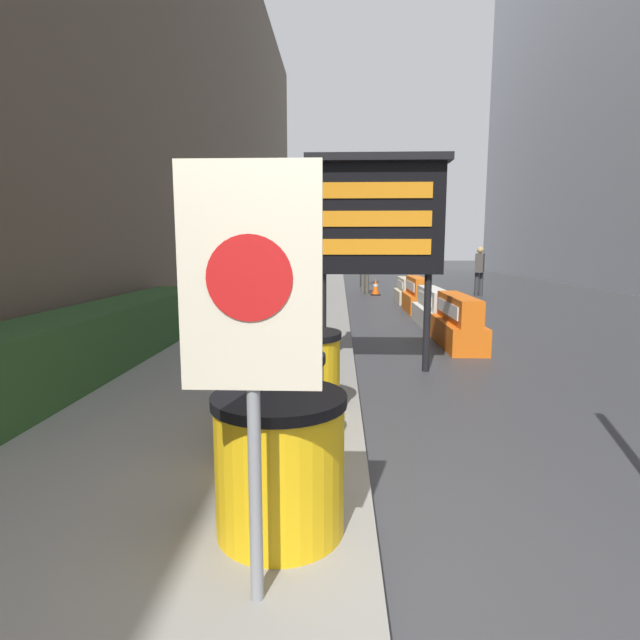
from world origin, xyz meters
TOP-DOWN VIEW (x-y plane):
  - ground_plane at (0.00, 0.00)m, footprint 120.00×120.00m
  - building_left_facade at (-4.24, 9.80)m, footprint 0.40×50.40m
  - hedge_strip at (-3.44, 4.41)m, footprint 0.90×6.59m
  - barrel_drum_foreground at (-0.55, 0.34)m, footprint 0.76×0.76m
  - barrel_drum_middle at (-0.70, 1.37)m, footprint 0.76×0.76m
  - barrel_drum_back at (-0.58, 2.40)m, footprint 0.76×0.76m
  - warning_sign at (-0.59, -0.25)m, footprint 0.61×0.08m
  - message_board at (0.28, 4.58)m, footprint 1.93×0.36m
  - jersey_barrier_orange_far at (1.86, 6.40)m, footprint 0.61×1.95m
  - jersey_barrier_white at (1.86, 8.72)m, footprint 0.64×2.16m
  - jersey_barrier_orange_near at (1.86, 11.14)m, footprint 0.57×1.84m
  - jersey_barrier_cream at (1.86, 13.35)m, footprint 0.59×1.73m
  - traffic_cone_near at (1.08, 15.63)m, footprint 0.34×0.34m
  - traffic_cone_mid at (2.85, 10.88)m, footprint 0.35×0.35m
  - traffic_light_near_curb at (0.72, 19.13)m, footprint 0.28×0.45m
  - pedestrian_worker at (4.69, 15.43)m, footprint 0.42×0.52m
  - pedestrian_passerby at (0.73, 16.20)m, footprint 0.45×0.28m

SIDE VIEW (x-z plane):
  - ground_plane at x=0.00m, z-range 0.00..0.00m
  - traffic_cone_near at x=1.08m, z-range -0.01..0.60m
  - traffic_cone_mid at x=2.85m, z-range -0.01..0.61m
  - jersey_barrier_cream at x=1.86m, z-range -0.05..0.72m
  - jersey_barrier_white at x=1.86m, z-range -0.05..0.77m
  - jersey_barrier_orange_far at x=1.86m, z-range -0.05..0.84m
  - jersey_barrier_orange_near at x=1.86m, z-range -0.06..0.87m
  - barrel_drum_foreground at x=-0.55m, z-range 0.13..0.93m
  - barrel_drum_middle at x=-0.70m, z-range 0.13..0.93m
  - barrel_drum_back at x=-0.58m, z-range 0.13..0.93m
  - hedge_strip at x=-3.44m, z-range 0.12..0.94m
  - pedestrian_passerby at x=0.73m, z-range 0.15..1.85m
  - pedestrian_worker at x=4.69m, z-range 0.16..1.88m
  - warning_sign at x=-0.59m, z-range 0.49..2.46m
  - message_board at x=0.28m, z-range 0.65..3.60m
  - traffic_light_near_curb at x=0.72m, z-range 0.96..5.29m
  - building_left_facade at x=-4.24m, z-range 0.00..13.78m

